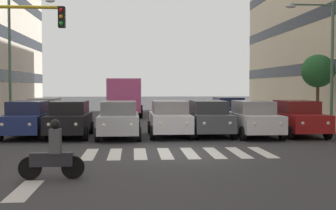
% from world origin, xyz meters
% --- Properties ---
extents(ground_plane, '(180.00, 180.00, 0.00)m').
position_xyz_m(ground_plane, '(0.00, 0.00, 0.00)').
color(ground_plane, '#38383A').
extents(crosswalk_markings, '(6.75, 2.80, 0.01)m').
position_xyz_m(crosswalk_markings, '(0.00, 0.00, 0.00)').
color(crosswalk_markings, silver).
rests_on(crosswalk_markings, ground_plane).
extents(lane_arrow_1, '(0.50, 2.20, 0.01)m').
position_xyz_m(lane_arrow_1, '(4.13, 5.50, 0.00)').
color(lane_arrow_1, silver).
rests_on(lane_arrow_1, ground_plane).
extents(car_0, '(2.02, 4.44, 1.72)m').
position_xyz_m(car_0, '(-6.44, -5.31, 0.89)').
color(car_0, maroon).
rests_on(car_0, ground_plane).
extents(car_1, '(2.02, 4.44, 1.72)m').
position_xyz_m(car_1, '(-4.19, -5.00, 0.89)').
color(car_1, silver).
rests_on(car_1, ground_plane).
extents(car_2, '(2.02, 4.44, 1.72)m').
position_xyz_m(car_2, '(-2.09, -5.57, 0.89)').
color(car_2, '#474C51').
rests_on(car_2, ground_plane).
extents(car_3, '(2.02, 4.44, 1.72)m').
position_xyz_m(car_3, '(-0.17, -5.52, 0.89)').
color(car_3, silver).
rests_on(car_3, ground_plane).
extents(car_4, '(2.02, 4.44, 1.72)m').
position_xyz_m(car_4, '(2.25, -5.04, 0.89)').
color(car_4, '#B2B7BC').
rests_on(car_4, ground_plane).
extents(car_5, '(2.02, 4.44, 1.72)m').
position_xyz_m(car_5, '(4.62, -5.53, 0.89)').
color(car_5, black).
rests_on(car_5, ground_plane).
extents(car_6, '(2.02, 4.44, 1.72)m').
position_xyz_m(car_6, '(6.59, -5.64, 0.89)').
color(car_6, navy).
rests_on(car_6, ground_plane).
extents(car_row2_0, '(2.02, 4.44, 1.72)m').
position_xyz_m(car_row2_0, '(-4.54, -12.33, 0.89)').
color(car_row2_0, navy).
rests_on(car_row2_0, ground_plane).
extents(car_row2_1, '(2.02, 4.44, 1.72)m').
position_xyz_m(car_row2_1, '(6.91, -11.34, 0.89)').
color(car_row2_1, silver).
rests_on(car_row2_1, ground_plane).
extents(bus_behind_traffic, '(2.78, 10.50, 3.00)m').
position_xyz_m(bus_behind_traffic, '(2.25, -21.70, 1.86)').
color(bus_behind_traffic, '#DB5193').
rests_on(bus_behind_traffic, ground_plane).
extents(motorcycle_with_rider, '(1.70, 0.37, 1.57)m').
position_xyz_m(motorcycle_with_rider, '(3.70, 4.24, 0.65)').
color(motorcycle_with_rider, black).
rests_on(motorcycle_with_rider, ground_plane).
extents(street_lamp_left, '(2.64, 0.28, 6.68)m').
position_xyz_m(street_lamp_left, '(-8.43, -6.80, 4.25)').
color(street_lamp_left, '#4C6B56').
rests_on(street_lamp_left, sidewalk_left).
extents(street_lamp_right, '(2.75, 0.28, 7.59)m').
position_xyz_m(street_lamp_right, '(8.45, -11.17, 4.74)').
color(street_lamp_right, '#4C6B56').
rests_on(street_lamp_right, sidewalk_right).
extents(street_tree_1, '(2.00, 2.00, 4.21)m').
position_xyz_m(street_tree_1, '(-9.60, -10.34, 3.33)').
color(street_tree_1, '#513823').
rests_on(street_tree_1, sidewalk_left).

